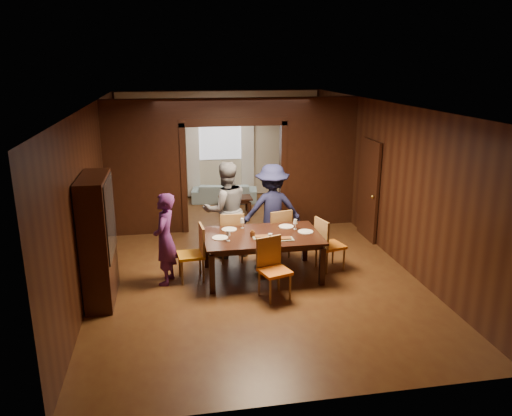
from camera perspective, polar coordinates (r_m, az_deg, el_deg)
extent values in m
plane|color=#4D2915|center=(9.85, -1.20, -5.26)|extent=(9.00, 9.00, 0.00)
cube|color=silver|center=(9.18, -1.31, 11.81)|extent=(5.50, 9.00, 0.02)
cube|color=black|center=(13.79, -4.15, 7.27)|extent=(5.50, 0.02, 2.90)
cube|color=black|center=(9.40, -18.07, 2.15)|extent=(0.02, 9.00, 2.90)
cube|color=black|center=(10.18, 14.25, 3.51)|extent=(0.02, 9.00, 2.90)
cube|color=black|center=(10.93, -12.59, 3.15)|extent=(1.65, 0.15, 2.40)
cube|color=black|center=(11.41, 7.12, 3.97)|extent=(1.65, 0.15, 2.40)
cube|color=black|center=(10.78, -2.63, 11.16)|extent=(5.50, 0.15, 0.50)
cube|color=beige|center=(13.76, -4.13, 7.25)|extent=(5.40, 0.04, 2.85)
imported|color=#532160|center=(8.48, -10.36, -3.51)|extent=(0.51, 0.65, 1.57)
imported|color=slate|center=(9.50, -3.46, -0.21)|extent=(1.01, 0.85, 1.85)
imported|color=#17193B|center=(9.65, 1.85, -0.15)|extent=(1.15, 0.67, 1.77)
imported|color=#89A9B4|center=(13.41, -3.61, 1.78)|extent=(1.80, 0.93, 0.50)
imported|color=black|center=(8.73, 1.01, -2.51)|extent=(0.37, 0.37, 0.09)
cube|color=black|center=(8.76, 0.70, -5.42)|extent=(2.01, 1.25, 0.76)
cube|color=black|center=(12.41, -2.36, 0.35)|extent=(0.80, 0.50, 0.40)
cube|color=black|center=(8.07, -17.60, -3.46)|extent=(0.40, 1.20, 2.00)
cube|color=black|center=(10.70, 12.78, 2.02)|extent=(0.06, 0.90, 2.10)
cube|color=silver|center=(13.69, -4.14, 8.26)|extent=(1.20, 0.03, 1.30)
cube|color=white|center=(13.67, -7.23, 6.25)|extent=(0.35, 0.06, 2.40)
cube|color=white|center=(13.82, -0.97, 6.49)|extent=(0.35, 0.06, 2.40)
cylinder|color=silver|center=(8.49, -4.13, -3.40)|extent=(0.27, 0.27, 0.01)
cylinder|color=silver|center=(8.89, -3.08, -2.44)|extent=(0.27, 0.27, 0.01)
cylinder|color=white|center=(9.05, 3.48, -2.11)|extent=(0.27, 0.27, 0.01)
cylinder|color=silver|center=(8.80, 5.69, -2.70)|extent=(0.27, 0.27, 0.01)
cylinder|color=white|center=(8.27, 1.24, -3.90)|extent=(0.27, 0.27, 0.01)
cube|color=gray|center=(8.47, 0.63, -3.31)|extent=(0.30, 0.20, 0.04)
cube|color=gray|center=(8.40, 3.27, -3.51)|extent=(0.30, 0.20, 0.04)
cylinder|color=silver|center=(8.28, 1.64, -3.42)|extent=(0.07, 0.07, 0.14)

